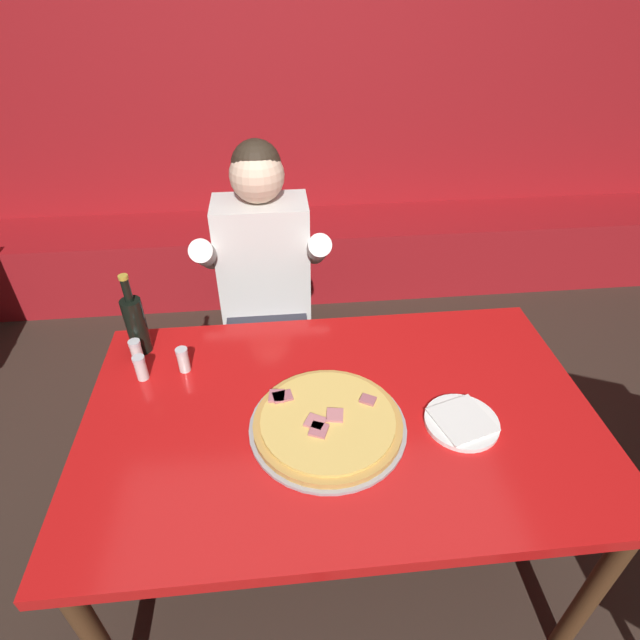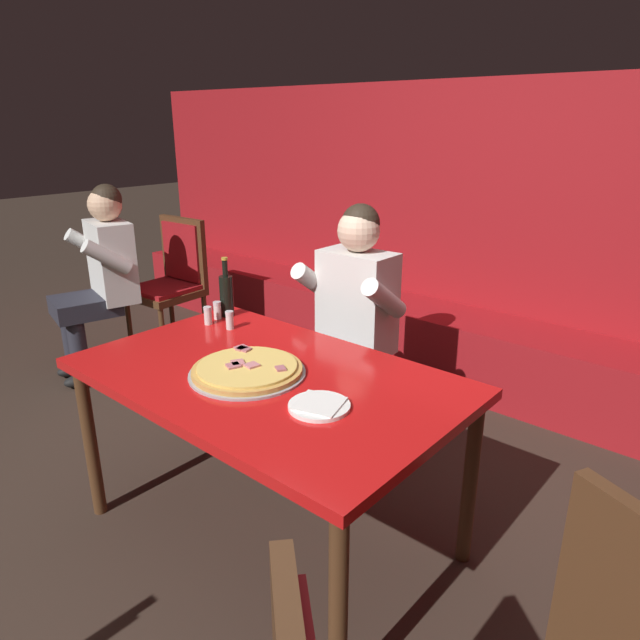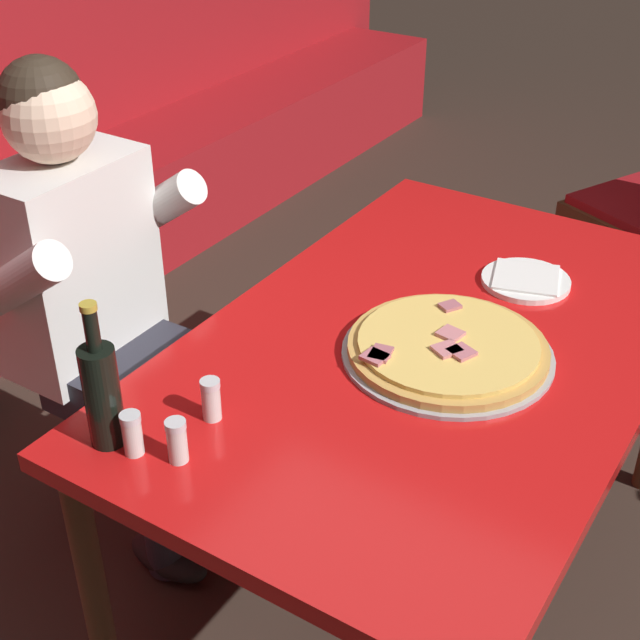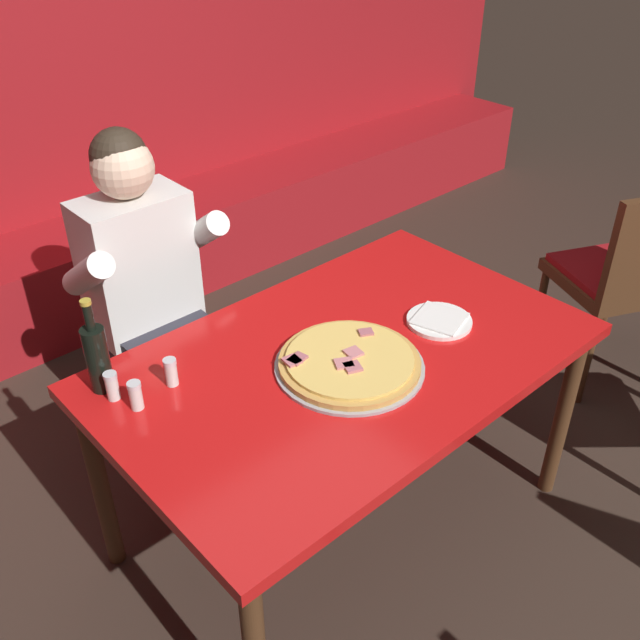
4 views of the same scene
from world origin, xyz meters
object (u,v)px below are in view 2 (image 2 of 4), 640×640
main_dining_table (267,390)px  beer_bottle (226,294)px  pizza (247,370)px  shaker_red_pepper_flakes (217,311)px  plate_white_paper (319,406)px  shaker_black_pepper (230,321)px  diner_seated_blue_shirt (347,320)px  diner_standing_companion (100,274)px  dining_chair_near_right (173,278)px  shaker_oregano (208,316)px

main_dining_table → beer_bottle: beer_bottle is taller
pizza → main_dining_table: bearing=51.5°
beer_bottle → shaker_red_pepper_flakes: (-0.00, -0.06, -0.07)m
plate_white_paper → shaker_black_pepper: (-0.81, 0.31, 0.03)m
plate_white_paper → beer_bottle: bearing=156.2°
main_dining_table → diner_seated_blue_shirt: 0.80m
diner_standing_companion → dining_chair_near_right: bearing=83.5°
diner_standing_companion → shaker_black_pepper: bearing=-7.3°
beer_bottle → dining_chair_near_right: beer_bottle is taller
plate_white_paper → beer_bottle: (-0.96, 0.42, 0.10)m
diner_standing_companion → main_dining_table: bearing=-12.0°
shaker_red_pepper_flakes → shaker_black_pepper: (0.15, -0.05, 0.00)m
pizza → diner_seated_blue_shirt: bearing=101.7°
main_dining_table → shaker_oregano: (-0.60, 0.20, 0.11)m
main_dining_table → plate_white_paper: 0.35m
pizza → shaker_red_pepper_flakes: size_ratio=5.15×
shaker_red_pepper_flakes → diner_standing_companion: size_ratio=0.07×
pizza → shaker_red_pepper_flakes: bearing=149.8°
main_dining_table → pizza: (-0.04, -0.06, 0.09)m
main_dining_table → shaker_red_pepper_flakes: (-0.63, 0.28, 0.11)m
dining_chair_near_right → diner_standing_companion: size_ratio=0.78×
beer_bottle → shaker_black_pepper: size_ratio=3.40×
diner_seated_blue_shirt → pizza: bearing=-78.3°
pizza → shaker_oregano: shaker_oregano is taller
shaker_oregano → shaker_black_pepper: bearing=11.0°
shaker_red_pepper_flakes → dining_chair_near_right: 1.47m
shaker_black_pepper → dining_chair_near_right: bearing=154.1°
beer_bottle → dining_chair_near_right: (-1.30, 0.59, -0.27)m
pizza → shaker_oregano: (-0.55, 0.26, 0.02)m
pizza → shaker_oregano: bearing=155.0°
beer_bottle → shaker_red_pepper_flakes: bearing=-90.2°
shaker_oregano → diner_standing_companion: (-1.39, 0.22, -0.08)m
beer_bottle → shaker_red_pepper_flakes: beer_bottle is taller
shaker_black_pepper → diner_standing_companion: 1.53m
shaker_red_pepper_flakes → shaker_black_pepper: size_ratio=1.00×
shaker_oregano → beer_bottle: bearing=101.0°
shaker_black_pepper → diner_seated_blue_shirt: (0.26, 0.54, -0.08)m
shaker_black_pepper → diner_standing_companion: size_ratio=0.07×
beer_bottle → shaker_black_pepper: (0.15, -0.12, -0.07)m
dining_chair_near_right → diner_standing_companion: (-0.06, -0.51, 0.12)m
shaker_black_pepper → diner_seated_blue_shirt: diner_seated_blue_shirt is taller
pizza → shaker_black_pepper: size_ratio=5.15×
plate_white_paper → diner_standing_companion: size_ratio=0.16×
dining_chair_near_right → pizza: bearing=-27.7°
shaker_black_pepper → shaker_red_pepper_flakes: bearing=160.4°
beer_bottle → diner_seated_blue_shirt: bearing=45.9°
beer_bottle → diner_standing_companion: 1.37m
plate_white_paper → diner_seated_blue_shirt: size_ratio=0.16×
shaker_oregano → dining_chair_near_right: dining_chair_near_right is taller
diner_seated_blue_shirt → shaker_black_pepper: bearing=-115.4°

